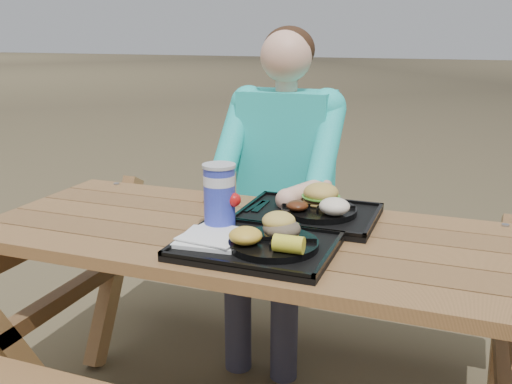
% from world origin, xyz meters
% --- Properties ---
extents(picnic_table, '(1.80, 1.49, 0.75)m').
position_xyz_m(picnic_table, '(0.00, 0.00, 0.38)').
color(picnic_table, '#999999').
rests_on(picnic_table, ground).
extents(tray_near, '(0.45, 0.35, 0.02)m').
position_xyz_m(tray_near, '(0.06, -0.16, 0.76)').
color(tray_near, black).
rests_on(tray_near, picnic_table).
extents(tray_far, '(0.45, 0.35, 0.02)m').
position_xyz_m(tray_far, '(0.12, 0.18, 0.76)').
color(tray_far, black).
rests_on(tray_far, picnic_table).
extents(plate_near, '(0.26, 0.26, 0.02)m').
position_xyz_m(plate_near, '(0.12, -0.16, 0.78)').
color(plate_near, black).
rests_on(plate_near, tray_near).
extents(plate_far, '(0.26, 0.26, 0.02)m').
position_xyz_m(plate_far, '(0.15, 0.19, 0.78)').
color(plate_far, black).
rests_on(plate_far, tray_far).
extents(napkin_stack, '(0.20, 0.20, 0.02)m').
position_xyz_m(napkin_stack, '(-0.07, -0.18, 0.78)').
color(napkin_stack, white).
rests_on(napkin_stack, tray_near).
extents(soda_cup, '(0.10, 0.10, 0.20)m').
position_xyz_m(soda_cup, '(-0.10, -0.07, 0.87)').
color(soda_cup, '#1726AE').
rests_on(soda_cup, tray_near).
extents(condiment_bbq, '(0.04, 0.04, 0.03)m').
position_xyz_m(condiment_bbq, '(0.06, -0.03, 0.78)').
color(condiment_bbq, black).
rests_on(condiment_bbq, tray_near).
extents(condiment_mustard, '(0.05, 0.05, 0.03)m').
position_xyz_m(condiment_mustard, '(0.13, -0.04, 0.79)').
color(condiment_mustard, gold).
rests_on(condiment_mustard, tray_near).
extents(sandwich, '(0.10, 0.10, 0.11)m').
position_xyz_m(sandwich, '(0.12, -0.12, 0.84)').
color(sandwich, gold).
rests_on(sandwich, plate_near).
extents(mac_cheese, '(0.10, 0.10, 0.05)m').
position_xyz_m(mac_cheese, '(0.05, -0.21, 0.81)').
color(mac_cheese, gold).
rests_on(mac_cheese, plate_near).
extents(corn_cob, '(0.08, 0.08, 0.05)m').
position_xyz_m(corn_cob, '(0.18, -0.23, 0.81)').
color(corn_cob, yellow).
rests_on(corn_cob, plate_near).
extents(cutlery_far, '(0.03, 0.14, 0.01)m').
position_xyz_m(cutlery_far, '(-0.05, 0.19, 0.77)').
color(cutlery_far, black).
rests_on(cutlery_far, tray_far).
extents(burger, '(0.12, 0.12, 0.11)m').
position_xyz_m(burger, '(0.15, 0.24, 0.85)').
color(burger, gold).
rests_on(burger, plate_far).
extents(baked_beans, '(0.07, 0.07, 0.03)m').
position_xyz_m(baked_beans, '(0.10, 0.13, 0.81)').
color(baked_beans, '#532510').
rests_on(baked_beans, plate_far).
extents(potato_salad, '(0.10, 0.10, 0.06)m').
position_xyz_m(potato_salad, '(0.22, 0.13, 0.82)').
color(potato_salad, white).
rests_on(potato_salad, plate_far).
extents(diner, '(0.48, 0.84, 1.28)m').
position_xyz_m(diner, '(-0.11, 0.65, 0.64)').
color(diner, '#1CACC6').
rests_on(diner, ground).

